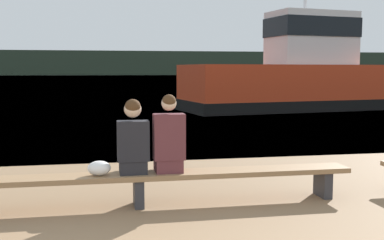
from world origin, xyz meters
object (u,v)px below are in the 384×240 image
(tugboat_red, at_px, (302,79))
(shopping_bag, at_px, (99,168))
(person_left, at_px, (133,141))
(bench_main, at_px, (138,180))
(person_right, at_px, (169,139))

(tugboat_red, bearing_deg, shopping_bag, 138.63)
(person_left, relative_size, shopping_bag, 3.31)
(bench_main, xyz_separation_m, person_left, (-0.06, 0.00, 0.50))
(bench_main, relative_size, tugboat_red, 0.52)
(person_left, bearing_deg, bench_main, -2.90)
(person_left, distance_m, tugboat_red, 16.25)
(tugboat_red, bearing_deg, person_right, 141.26)
(person_left, height_order, shopping_bag, person_left)
(person_right, bearing_deg, shopping_bag, -178.44)
(shopping_bag, relative_size, tugboat_red, 0.03)
(bench_main, distance_m, tugboat_red, 16.24)
(person_right, bearing_deg, bench_main, -179.52)
(bench_main, xyz_separation_m, shopping_bag, (-0.49, -0.02, 0.17))
(person_right, relative_size, tugboat_red, 0.09)
(person_right, xyz_separation_m, shopping_bag, (-0.88, -0.02, -0.34))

